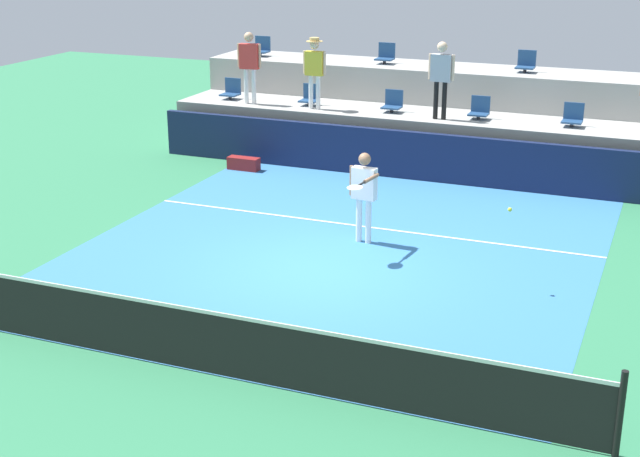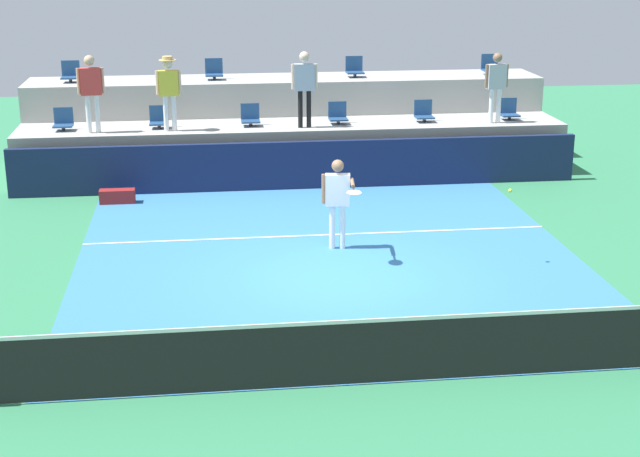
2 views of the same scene
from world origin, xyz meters
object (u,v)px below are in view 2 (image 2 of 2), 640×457
at_px(stadium_chair_lower_right, 424,113).
at_px(stadium_chair_upper_right, 354,68).
at_px(spectator_leaning_on_rail, 304,82).
at_px(tennis_ball, 510,191).
at_px(stadium_chair_lower_far_left, 63,121).
at_px(stadium_chair_lower_mid_right, 338,115).
at_px(stadium_chair_lower_left, 159,119).
at_px(stadium_chair_upper_far_right, 490,66).
at_px(tennis_player, 338,195).
at_px(spectator_with_hat, 169,86).
at_px(equipment_bag, 117,196).
at_px(stadium_chair_lower_mid_left, 250,117).
at_px(stadium_chair_upper_left, 214,71).
at_px(spectator_in_white, 496,81).
at_px(spectator_in_grey, 91,86).
at_px(stadium_chair_upper_far_left, 71,73).
at_px(stadium_chair_lower_far_right, 509,111).

bearing_deg(stadium_chair_lower_right, stadium_chair_upper_right, 128.20).
bearing_deg(spectator_leaning_on_rail, tennis_ball, -66.12).
xyz_separation_m(stadium_chair_lower_far_left, stadium_chair_lower_mid_right, (6.42, 0.00, 0.00)).
xyz_separation_m(stadium_chair_lower_left, stadium_chair_upper_far_right, (8.50, 1.80, 0.85)).
xyz_separation_m(tennis_player, spectator_with_hat, (-3.15, 5.30, 1.26)).
bearing_deg(stadium_chair_lower_far_left, equipment_bag, -56.67).
relative_size(stadium_chair_lower_far_left, equipment_bag, 0.68).
bearing_deg(stadium_chair_lower_mid_left, stadium_chair_upper_left, 113.76).
distance_m(spectator_leaning_on_rail, equipment_bag, 5.06).
relative_size(stadium_chair_upper_left, tennis_ball, 7.65).
height_order(stadium_chair_lower_left, stadium_chair_lower_right, same).
xyz_separation_m(stadium_chair_lower_far_left, stadium_chair_lower_mid_left, (4.33, 0.00, 0.00)).
relative_size(stadium_chair_lower_far_left, stadium_chair_lower_left, 1.00).
xyz_separation_m(spectator_with_hat, spectator_in_white, (7.72, 0.00, -0.04)).
distance_m(stadium_chair_lower_right, equipment_bag, 7.61).
relative_size(stadium_chair_lower_mid_right, spectator_in_grey, 0.30).
bearing_deg(stadium_chair_lower_mid_left, tennis_player, -77.31).
height_order(stadium_chair_lower_mid_right, stadium_chair_upper_far_right, stadium_chair_upper_far_right).
bearing_deg(stadium_chair_lower_left, equipment_bag, -114.31).
bearing_deg(stadium_chair_upper_right, tennis_player, -101.35).
xyz_separation_m(stadium_chair_upper_far_right, tennis_ball, (-2.23, -8.68, -0.97)).
bearing_deg(stadium_chair_lower_left, spectator_with_hat, -54.73).
distance_m(stadium_chair_lower_left, tennis_player, 6.65).
bearing_deg(stadium_chair_upper_far_left, stadium_chair_upper_far_right, 0.00).
height_order(spectator_in_grey, equipment_bag, spectator_in_grey).
relative_size(spectator_in_white, equipment_bag, 2.20).
distance_m(stadium_chair_upper_right, spectator_leaning_on_rail, 2.67).
bearing_deg(tennis_player, equipment_bag, 139.25).
distance_m(stadium_chair_upper_far_left, spectator_in_white, 10.40).
xyz_separation_m(spectator_in_white, equipment_bag, (-8.88, -1.59, -2.11)).
xyz_separation_m(spectator_leaning_on_rail, spectator_in_white, (4.60, -0.00, -0.07)).
bearing_deg(tennis_player, stadium_chair_upper_far_left, 126.79).
distance_m(stadium_chair_upper_far_left, tennis_ball, 12.16).
bearing_deg(stadium_chair_upper_far_right, stadium_chair_lower_far_right, -91.10).
relative_size(stadium_chair_lower_mid_left, tennis_player, 0.31).
bearing_deg(stadium_chair_lower_mid_right, stadium_chair_lower_left, 180.00).
bearing_deg(stadium_chair_upper_right, tennis_ball, -81.18).
xyz_separation_m(stadium_chair_upper_far_left, spectator_leaning_on_rail, (5.57, -2.18, 0.01)).
bearing_deg(stadium_chair_lower_far_left, stadium_chair_upper_far_left, 89.72).
relative_size(stadium_chair_lower_left, spectator_leaning_on_rail, 0.29).
bearing_deg(stadium_chair_lower_mid_left, stadium_chair_upper_far_right, 15.80).
xyz_separation_m(spectator_with_hat, equipment_bag, (-1.16, -1.59, -2.15)).
distance_m(spectator_leaning_on_rail, spectator_in_white, 4.60).
distance_m(stadium_chair_lower_far_left, spectator_with_hat, 2.63).
height_order(stadium_chair_upper_far_left, stadium_chair_upper_far_right, same).
bearing_deg(tennis_player, spectator_leaning_on_rail, 90.30).
relative_size(stadium_chair_lower_far_left, stadium_chair_lower_far_right, 1.00).
bearing_deg(equipment_bag, stadium_chair_upper_right, 32.99).
height_order(stadium_chair_lower_far_left, spectator_leaning_on_rail, spectator_leaning_on_rail).
bearing_deg(stadium_chair_lower_mid_left, stadium_chair_upper_right, 32.89).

